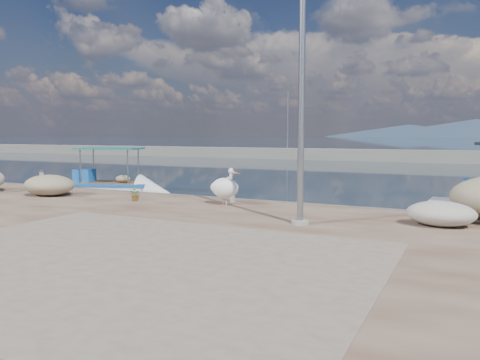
% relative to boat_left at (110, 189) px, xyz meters
% --- Properties ---
extents(ground, '(1400.00, 1400.00, 0.00)m').
position_rel_boat_left_xyz_m(ground, '(8.54, -7.28, -0.19)').
color(ground, '#162635').
rests_on(ground, ground).
extents(quay_patch, '(9.00, 7.00, 0.01)m').
position_rel_boat_left_xyz_m(quay_patch, '(9.54, -10.28, 0.31)').
color(quay_patch, gray).
rests_on(quay_patch, quay).
extents(breakwater, '(120.00, 2.20, 7.50)m').
position_rel_boat_left_xyz_m(breakwater, '(8.54, 32.72, 0.41)').
color(breakwater, gray).
rests_on(breakwater, ground).
extents(mountains, '(370.00, 280.00, 22.00)m').
position_rel_boat_left_xyz_m(mountains, '(12.94, 642.72, 9.31)').
color(mountains, '#28384C').
rests_on(mountains, ground).
extents(boat_left, '(5.45, 3.14, 2.49)m').
position_rel_boat_left_xyz_m(boat_left, '(0.00, 0.00, 0.00)').
color(boat_left, white).
rests_on(boat_left, ground).
extents(pelican, '(1.25, 0.88, 1.20)m').
position_rel_boat_left_xyz_m(pelican, '(8.13, -3.71, 0.87)').
color(pelican, tan).
rests_on(pelican, quay).
extents(lamp_post, '(0.44, 0.96, 7.00)m').
position_rel_boat_left_xyz_m(lamp_post, '(11.33, -5.68, 3.60)').
color(lamp_post, gray).
rests_on(lamp_post, quay).
extents(bollard_near, '(0.23, 0.23, 0.70)m').
position_rel_boat_left_xyz_m(bollard_near, '(8.00, -2.97, 0.68)').
color(bollard_near, gray).
rests_on(bollard_near, quay).
extents(bollard_far, '(0.24, 0.24, 0.73)m').
position_rel_boat_left_xyz_m(bollard_far, '(-1.32, -2.68, 0.70)').
color(bollard_far, gray).
rests_on(bollard_far, quay).
extents(potted_plant, '(0.48, 0.44, 0.44)m').
position_rel_boat_left_xyz_m(potted_plant, '(5.00, -4.28, 0.52)').
color(potted_plant, '#33722D').
rests_on(potted_plant, quay).
extents(net_pile_d, '(1.63, 1.23, 0.61)m').
position_rel_boat_left_xyz_m(net_pile_d, '(14.51, -4.38, 0.61)').
color(net_pile_d, '#B5B1A7').
rests_on(net_pile_d, quay).
extents(net_pile_b, '(1.97, 1.53, 0.77)m').
position_rel_boat_left_xyz_m(net_pile_b, '(1.20, -4.53, 0.69)').
color(net_pile_b, '#BEB08D').
rests_on(net_pile_b, quay).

